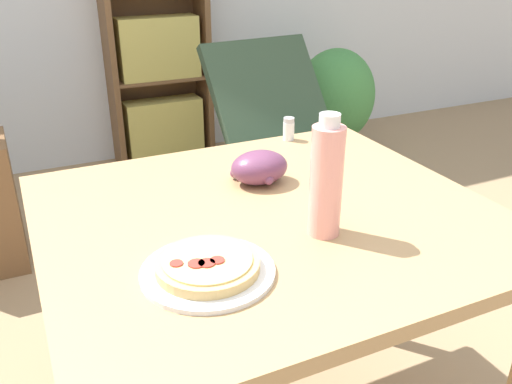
{
  "coord_description": "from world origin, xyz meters",
  "views": [
    {
      "loc": [
        -0.48,
        -0.95,
        1.36
      ],
      "look_at": [
        -0.01,
        0.07,
        0.84
      ],
      "focal_mm": 38.0,
      "sensor_mm": 36.0,
      "label": 1
    }
  ],
  "objects_px": {
    "pizza_on_plate": "(208,267)",
    "drink_bottle": "(326,180)",
    "grape_bunch": "(259,167)",
    "potted_plant_floor": "(335,101)",
    "lounge_chair_far": "(286,161)",
    "bookshelf": "(157,44)",
    "salt_shaker": "(289,129)"
  },
  "relations": [
    {
      "from": "pizza_on_plate",
      "to": "drink_bottle",
      "type": "xyz_separation_m",
      "value": [
        0.29,
        0.05,
        0.11
      ]
    },
    {
      "from": "pizza_on_plate",
      "to": "grape_bunch",
      "type": "xyz_separation_m",
      "value": [
        0.27,
        0.35,
        0.03
      ]
    },
    {
      "from": "grape_bunch",
      "to": "potted_plant_floor",
      "type": "relative_size",
      "value": 0.21
    },
    {
      "from": "grape_bunch",
      "to": "lounge_chair_far",
      "type": "height_order",
      "value": "lounge_chair_far"
    },
    {
      "from": "lounge_chair_far",
      "to": "potted_plant_floor",
      "type": "xyz_separation_m",
      "value": [
        0.67,
        0.57,
        0.11
      ]
    },
    {
      "from": "lounge_chair_far",
      "to": "bookshelf",
      "type": "distance_m",
      "value": 1.21
    },
    {
      "from": "lounge_chair_far",
      "to": "potted_plant_floor",
      "type": "relative_size",
      "value": 1.19
    },
    {
      "from": "bookshelf",
      "to": "potted_plant_floor",
      "type": "bearing_deg",
      "value": -24.53
    },
    {
      "from": "lounge_chair_far",
      "to": "bookshelf",
      "type": "bearing_deg",
      "value": 103.64
    },
    {
      "from": "potted_plant_floor",
      "to": "grape_bunch",
      "type": "bearing_deg",
      "value": -128.24
    },
    {
      "from": "pizza_on_plate",
      "to": "bookshelf",
      "type": "xyz_separation_m",
      "value": [
        0.62,
        2.59,
        -0.03
      ]
    },
    {
      "from": "grape_bunch",
      "to": "salt_shaker",
      "type": "height_order",
      "value": "grape_bunch"
    },
    {
      "from": "lounge_chair_far",
      "to": "salt_shaker",
      "type": "bearing_deg",
      "value": -123.91
    },
    {
      "from": "drink_bottle",
      "to": "pizza_on_plate",
      "type": "bearing_deg",
      "value": -170.91
    },
    {
      "from": "drink_bottle",
      "to": "potted_plant_floor",
      "type": "xyz_separation_m",
      "value": [
        1.38,
        2.07,
        -0.51
      ]
    },
    {
      "from": "grape_bunch",
      "to": "potted_plant_floor",
      "type": "height_order",
      "value": "grape_bunch"
    },
    {
      "from": "salt_shaker",
      "to": "bookshelf",
      "type": "height_order",
      "value": "bookshelf"
    },
    {
      "from": "pizza_on_plate",
      "to": "grape_bunch",
      "type": "bearing_deg",
      "value": 51.87
    },
    {
      "from": "drink_bottle",
      "to": "potted_plant_floor",
      "type": "relative_size",
      "value": 0.36
    },
    {
      "from": "salt_shaker",
      "to": "bookshelf",
      "type": "xyz_separation_m",
      "value": [
        0.12,
        1.97,
        -0.05
      ]
    },
    {
      "from": "pizza_on_plate",
      "to": "lounge_chair_far",
      "type": "relative_size",
      "value": 0.29
    },
    {
      "from": "grape_bunch",
      "to": "salt_shaker",
      "type": "distance_m",
      "value": 0.35
    },
    {
      "from": "potted_plant_floor",
      "to": "drink_bottle",
      "type": "bearing_deg",
      "value": -123.7
    },
    {
      "from": "drink_bottle",
      "to": "lounge_chair_far",
      "type": "xyz_separation_m",
      "value": [
        0.71,
        1.49,
        -0.62
      ]
    },
    {
      "from": "drink_bottle",
      "to": "lounge_chair_far",
      "type": "height_order",
      "value": "drink_bottle"
    },
    {
      "from": "drink_bottle",
      "to": "lounge_chair_far",
      "type": "bearing_deg",
      "value": 64.56
    },
    {
      "from": "salt_shaker",
      "to": "lounge_chair_far",
      "type": "bearing_deg",
      "value": 61.98
    },
    {
      "from": "bookshelf",
      "to": "pizza_on_plate",
      "type": "bearing_deg",
      "value": -103.54
    },
    {
      "from": "salt_shaker",
      "to": "drink_bottle",
      "type": "bearing_deg",
      "value": -111.01
    },
    {
      "from": "pizza_on_plate",
      "to": "bookshelf",
      "type": "relative_size",
      "value": 0.16
    },
    {
      "from": "lounge_chair_far",
      "to": "potted_plant_floor",
      "type": "height_order",
      "value": "lounge_chair_far"
    },
    {
      "from": "lounge_chair_far",
      "to": "bookshelf",
      "type": "xyz_separation_m",
      "value": [
        -0.37,
        1.05,
        0.48
      ]
    }
  ]
}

